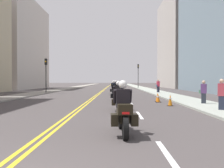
{
  "coord_description": "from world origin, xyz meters",
  "views": [
    {
      "loc": [
        2.09,
        -3.02,
        1.62
      ],
      "look_at": [
        1.74,
        20.2,
        1.3
      ],
      "focal_mm": 37.63,
      "sensor_mm": 36.0,
      "label": 1
    }
  ],
  "objects_px": {
    "traffic_light_near": "(46,69)",
    "motorcycle_2": "(116,93)",
    "motorcycle_1": "(118,98)",
    "pedestrian_0": "(204,92)",
    "motorcycle_0": "(123,113)",
    "motorcycle_4": "(113,89)",
    "motorcycle_3": "(116,90)",
    "pedestrian_2": "(222,95)",
    "traffic_cone_0": "(158,98)",
    "motorcycle_5": "(117,88)",
    "pedestrian_1": "(158,86)",
    "traffic_light_far": "(138,72)",
    "traffic_cone_1": "(170,100)",
    "traffic_cone_2": "(158,97)"
  },
  "relations": [
    {
      "from": "traffic_light_near",
      "to": "motorcycle_2",
      "type": "bearing_deg",
      "value": -53.28
    },
    {
      "from": "motorcycle_1",
      "to": "pedestrian_0",
      "type": "height_order",
      "value": "pedestrian_0"
    },
    {
      "from": "motorcycle_0",
      "to": "pedestrian_0",
      "type": "distance_m",
      "value": 10.25
    },
    {
      "from": "motorcycle_2",
      "to": "motorcycle_4",
      "type": "bearing_deg",
      "value": 92.93
    },
    {
      "from": "motorcycle_3",
      "to": "motorcycle_1",
      "type": "bearing_deg",
      "value": -92.31
    },
    {
      "from": "pedestrian_2",
      "to": "traffic_cone_0",
      "type": "bearing_deg",
      "value": -37.86
    },
    {
      "from": "motorcycle_5",
      "to": "pedestrian_1",
      "type": "relative_size",
      "value": 1.15
    },
    {
      "from": "motorcycle_1",
      "to": "traffic_light_far",
      "type": "height_order",
      "value": "traffic_light_far"
    },
    {
      "from": "motorcycle_5",
      "to": "traffic_cone_1",
      "type": "xyz_separation_m",
      "value": [
        3.32,
        -18.17,
        -0.27
      ]
    },
    {
      "from": "motorcycle_4",
      "to": "pedestrian_2",
      "type": "xyz_separation_m",
      "value": [
        5.73,
        -15.77,
        0.23
      ]
    },
    {
      "from": "pedestrian_1",
      "to": "motorcycle_1",
      "type": "bearing_deg",
      "value": 47.78
    },
    {
      "from": "motorcycle_0",
      "to": "motorcycle_2",
      "type": "distance_m",
      "value": 10.91
    },
    {
      "from": "motorcycle_1",
      "to": "traffic_cone_1",
      "type": "distance_m",
      "value": 4.1
    },
    {
      "from": "motorcycle_0",
      "to": "motorcycle_2",
      "type": "xyz_separation_m",
      "value": [
        -0.21,
        10.91,
        -0.01
      ]
    },
    {
      "from": "motorcycle_2",
      "to": "traffic_cone_1",
      "type": "distance_m",
      "value": 4.51
    },
    {
      "from": "motorcycle_0",
      "to": "traffic_cone_0",
      "type": "height_order",
      "value": "motorcycle_0"
    },
    {
      "from": "pedestrian_1",
      "to": "pedestrian_2",
      "type": "relative_size",
      "value": 1.05
    },
    {
      "from": "pedestrian_0",
      "to": "traffic_cone_2",
      "type": "bearing_deg",
      "value": -20.49
    },
    {
      "from": "traffic_light_far",
      "to": "motorcycle_4",
      "type": "bearing_deg",
      "value": -103.32
    },
    {
      "from": "traffic_light_near",
      "to": "traffic_light_far",
      "type": "relative_size",
      "value": 0.88
    },
    {
      "from": "motorcycle_0",
      "to": "traffic_cone_2",
      "type": "xyz_separation_m",
      "value": [
        3.05,
        11.28,
        -0.31
      ]
    },
    {
      "from": "motorcycle_2",
      "to": "traffic_cone_1",
      "type": "xyz_separation_m",
      "value": [
        3.5,
        -2.83,
        -0.27
      ]
    },
    {
      "from": "traffic_cone_1",
      "to": "motorcycle_3",
      "type": "bearing_deg",
      "value": 113.8
    },
    {
      "from": "traffic_light_far",
      "to": "traffic_cone_1",
      "type": "bearing_deg",
      "value": -92.06
    },
    {
      "from": "motorcycle_4",
      "to": "traffic_light_near",
      "type": "relative_size",
      "value": 0.47
    },
    {
      "from": "pedestrian_2",
      "to": "traffic_light_near",
      "type": "bearing_deg",
      "value": -21.74
    },
    {
      "from": "traffic_cone_0",
      "to": "traffic_light_near",
      "type": "relative_size",
      "value": 0.15
    },
    {
      "from": "motorcycle_3",
      "to": "traffic_light_far",
      "type": "bearing_deg",
      "value": 76.63
    },
    {
      "from": "motorcycle_2",
      "to": "motorcycle_3",
      "type": "xyz_separation_m",
      "value": [
        0.0,
        5.11,
        0.02
      ]
    },
    {
      "from": "motorcycle_4",
      "to": "pedestrian_1",
      "type": "xyz_separation_m",
      "value": [
        5.81,
        2.65,
        0.28
      ]
    },
    {
      "from": "motorcycle_1",
      "to": "motorcycle_4",
      "type": "relative_size",
      "value": 1.0
    },
    {
      "from": "motorcycle_3",
      "to": "pedestrian_2",
      "type": "distance_m",
      "value": 12.17
    },
    {
      "from": "motorcycle_4",
      "to": "traffic_cone_0",
      "type": "xyz_separation_m",
      "value": [
        3.45,
        -10.36,
        -0.33
      ]
    },
    {
      "from": "traffic_cone_1",
      "to": "pedestrian_1",
      "type": "distance_m",
      "value": 15.62
    },
    {
      "from": "traffic_light_far",
      "to": "pedestrian_0",
      "type": "xyz_separation_m",
      "value": [
        1.1,
        -33.43,
        -2.63
      ]
    },
    {
      "from": "traffic_cone_0",
      "to": "pedestrian_0",
      "type": "bearing_deg",
      "value": -36.68
    },
    {
      "from": "traffic_light_near",
      "to": "pedestrian_2",
      "type": "bearing_deg",
      "value": -50.96
    },
    {
      "from": "motorcycle_4",
      "to": "traffic_cone_1",
      "type": "height_order",
      "value": "motorcycle_4"
    },
    {
      "from": "motorcycle_0",
      "to": "traffic_light_near",
      "type": "height_order",
      "value": "traffic_light_near"
    },
    {
      "from": "motorcycle_2",
      "to": "traffic_cone_2",
      "type": "distance_m",
      "value": 3.29
    },
    {
      "from": "traffic_light_near",
      "to": "pedestrian_1",
      "type": "distance_m",
      "value": 14.65
    },
    {
      "from": "traffic_cone_2",
      "to": "traffic_light_near",
      "type": "bearing_deg",
      "value": 136.41
    },
    {
      "from": "motorcycle_5",
      "to": "traffic_cone_2",
      "type": "bearing_deg",
      "value": -77.94
    },
    {
      "from": "traffic_cone_1",
      "to": "traffic_light_far",
      "type": "bearing_deg",
      "value": 87.94
    },
    {
      "from": "motorcycle_5",
      "to": "motorcycle_0",
      "type": "bearing_deg",
      "value": -89.5
    },
    {
      "from": "motorcycle_0",
      "to": "motorcycle_4",
      "type": "height_order",
      "value": "motorcycle_0"
    },
    {
      "from": "motorcycle_4",
      "to": "traffic_cone_0",
      "type": "height_order",
      "value": "motorcycle_4"
    },
    {
      "from": "motorcycle_0",
      "to": "traffic_cone_0",
      "type": "xyz_separation_m",
      "value": [
        2.96,
        10.55,
        -0.33
      ]
    },
    {
      "from": "motorcycle_5",
      "to": "traffic_cone_1",
      "type": "relative_size",
      "value": 2.77
    },
    {
      "from": "traffic_light_far",
      "to": "pedestrian_2",
      "type": "relative_size",
      "value": 2.96
    }
  ]
}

